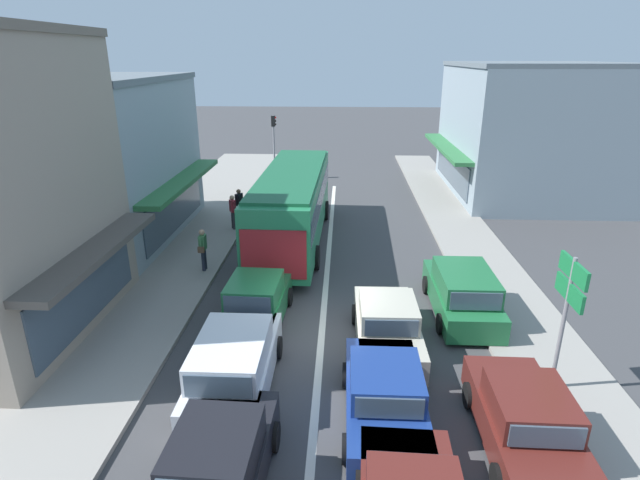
{
  "coord_description": "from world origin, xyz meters",
  "views": [
    {
      "loc": [
        0.58,
        -13.13,
        7.89
      ],
      "look_at": [
        -0.29,
        4.83,
        1.2
      ],
      "focal_mm": 28.0,
      "sensor_mm": 36.0,
      "label": 1
    }
  ],
  "objects_px": {
    "sedan_queue_gap_filler": "(387,326)",
    "pedestrian_browsing_midblock": "(239,203)",
    "city_bus": "(293,201)",
    "parked_wagon_kerb_second": "(462,293)",
    "sedan_queue_far_back": "(385,397)",
    "hatchback_adjacent_lane_trail": "(220,463)",
    "traffic_light_downstreet": "(274,136)",
    "parked_sedan_kerb_front": "(526,422)",
    "hatchback_adjacent_lane_lead": "(257,302)",
    "pedestrian_with_handbag_near": "(203,247)",
    "pedestrian_far_walker": "(233,210)",
    "wagon_behind_bus_mid": "(235,364)",
    "directional_road_sign": "(569,294)"
  },
  "relations": [
    {
      "from": "wagon_behind_bus_mid",
      "to": "pedestrian_with_handbag_near",
      "type": "height_order",
      "value": "pedestrian_with_handbag_near"
    },
    {
      "from": "sedan_queue_far_back",
      "to": "parked_wagon_kerb_second",
      "type": "xyz_separation_m",
      "value": [
        2.85,
        5.23,
        0.08
      ]
    },
    {
      "from": "hatchback_adjacent_lane_trail",
      "to": "pedestrian_far_walker",
      "type": "xyz_separation_m",
      "value": [
        -2.94,
        14.98,
        0.36
      ]
    },
    {
      "from": "sedan_queue_far_back",
      "to": "parked_sedan_kerb_front",
      "type": "relative_size",
      "value": 1.0
    },
    {
      "from": "city_bus",
      "to": "traffic_light_downstreet",
      "type": "bearing_deg",
      "value": 101.41
    },
    {
      "from": "city_bus",
      "to": "parked_wagon_kerb_second",
      "type": "height_order",
      "value": "city_bus"
    },
    {
      "from": "sedan_queue_gap_filler",
      "to": "hatchback_adjacent_lane_lead",
      "type": "bearing_deg",
      "value": 162.96
    },
    {
      "from": "wagon_behind_bus_mid",
      "to": "directional_road_sign",
      "type": "relative_size",
      "value": 1.25
    },
    {
      "from": "pedestrian_far_walker",
      "to": "traffic_light_downstreet",
      "type": "bearing_deg",
      "value": 87.06
    },
    {
      "from": "hatchback_adjacent_lane_trail",
      "to": "traffic_light_downstreet",
      "type": "bearing_deg",
      "value": 95.31
    },
    {
      "from": "sedan_queue_far_back",
      "to": "parked_wagon_kerb_second",
      "type": "relative_size",
      "value": 0.93
    },
    {
      "from": "parked_sedan_kerb_front",
      "to": "parked_wagon_kerb_second",
      "type": "height_order",
      "value": "parked_wagon_kerb_second"
    },
    {
      "from": "hatchback_adjacent_lane_trail",
      "to": "city_bus",
      "type": "bearing_deg",
      "value": 89.86
    },
    {
      "from": "parked_wagon_kerb_second",
      "to": "pedestrian_far_walker",
      "type": "bearing_deg",
      "value": 139.85
    },
    {
      "from": "city_bus",
      "to": "hatchback_adjacent_lane_trail",
      "type": "height_order",
      "value": "city_bus"
    },
    {
      "from": "pedestrian_with_handbag_near",
      "to": "pedestrian_far_walker",
      "type": "relative_size",
      "value": 1.0
    },
    {
      "from": "city_bus",
      "to": "parked_wagon_kerb_second",
      "type": "relative_size",
      "value": 2.42
    },
    {
      "from": "parked_wagon_kerb_second",
      "to": "traffic_light_downstreet",
      "type": "xyz_separation_m",
      "value": [
        -8.48,
        18.34,
        2.11
      ]
    },
    {
      "from": "parked_sedan_kerb_front",
      "to": "pedestrian_with_handbag_near",
      "type": "relative_size",
      "value": 2.59
    },
    {
      "from": "sedan_queue_gap_filler",
      "to": "sedan_queue_far_back",
      "type": "xyz_separation_m",
      "value": [
        -0.3,
        -3.17,
        0.0
      ]
    },
    {
      "from": "city_bus",
      "to": "wagon_behind_bus_mid",
      "type": "bearing_deg",
      "value": -92.18
    },
    {
      "from": "parked_wagon_kerb_second",
      "to": "directional_road_sign",
      "type": "relative_size",
      "value": 1.25
    },
    {
      "from": "hatchback_adjacent_lane_lead",
      "to": "pedestrian_browsing_midblock",
      "type": "height_order",
      "value": "pedestrian_browsing_midblock"
    },
    {
      "from": "sedan_queue_gap_filler",
      "to": "sedan_queue_far_back",
      "type": "distance_m",
      "value": 3.18
    },
    {
      "from": "directional_road_sign",
      "to": "pedestrian_far_walker",
      "type": "xyz_separation_m",
      "value": [
        -10.44,
        11.55,
        -1.64
      ]
    },
    {
      "from": "wagon_behind_bus_mid",
      "to": "pedestrian_browsing_midblock",
      "type": "xyz_separation_m",
      "value": [
        -2.49,
        12.99,
        0.32
      ]
    },
    {
      "from": "wagon_behind_bus_mid",
      "to": "directional_road_sign",
      "type": "distance_m",
      "value": 8.11
    },
    {
      "from": "sedan_queue_gap_filler",
      "to": "pedestrian_browsing_midblock",
      "type": "relative_size",
      "value": 2.59
    },
    {
      "from": "traffic_light_downstreet",
      "to": "pedestrian_far_walker",
      "type": "xyz_separation_m",
      "value": [
        -0.55,
        -10.72,
        -1.79
      ]
    },
    {
      "from": "sedan_queue_gap_filler",
      "to": "hatchback_adjacent_lane_trail",
      "type": "distance_m",
      "value": 6.37
    },
    {
      "from": "hatchback_adjacent_lane_trail",
      "to": "pedestrian_browsing_midblock",
      "type": "distance_m",
      "value": 16.37
    },
    {
      "from": "parked_sedan_kerb_front",
      "to": "traffic_light_downstreet",
      "type": "bearing_deg",
      "value": 109.37
    },
    {
      "from": "hatchback_adjacent_lane_lead",
      "to": "directional_road_sign",
      "type": "distance_m",
      "value": 8.7
    },
    {
      "from": "sedan_queue_far_back",
      "to": "pedestrian_far_walker",
      "type": "bearing_deg",
      "value": 115.68
    },
    {
      "from": "hatchback_adjacent_lane_lead",
      "to": "pedestrian_with_handbag_near",
      "type": "distance_m",
      "value": 4.49
    },
    {
      "from": "parked_sedan_kerb_front",
      "to": "pedestrian_with_handbag_near",
      "type": "xyz_separation_m",
      "value": [
        -9.17,
        8.67,
        0.4
      ]
    },
    {
      "from": "parked_sedan_kerb_front",
      "to": "pedestrian_browsing_midblock",
      "type": "relative_size",
      "value": 2.59
    },
    {
      "from": "traffic_light_downstreet",
      "to": "directional_road_sign",
      "type": "relative_size",
      "value": 1.17
    },
    {
      "from": "hatchback_adjacent_lane_trail",
      "to": "sedan_queue_far_back",
      "type": "xyz_separation_m",
      "value": [
        3.24,
        2.13,
        -0.05
      ]
    },
    {
      "from": "sedan_queue_gap_filler",
      "to": "hatchback_adjacent_lane_trail",
      "type": "height_order",
      "value": "hatchback_adjacent_lane_trail"
    },
    {
      "from": "directional_road_sign",
      "to": "city_bus",
      "type": "bearing_deg",
      "value": 125.99
    },
    {
      "from": "city_bus",
      "to": "pedestrian_with_handbag_near",
      "type": "xyz_separation_m",
      "value": [
        -3.07,
        -3.59,
        -0.81
      ]
    },
    {
      "from": "parked_sedan_kerb_front",
      "to": "pedestrian_far_walker",
      "type": "relative_size",
      "value": 2.59
    },
    {
      "from": "traffic_light_downstreet",
      "to": "pedestrian_far_walker",
      "type": "relative_size",
      "value": 2.58
    },
    {
      "from": "hatchback_adjacent_lane_trail",
      "to": "sedan_queue_far_back",
      "type": "height_order",
      "value": "hatchback_adjacent_lane_trail"
    },
    {
      "from": "parked_sedan_kerb_front",
      "to": "pedestrian_with_handbag_near",
      "type": "height_order",
      "value": "pedestrian_with_handbag_near"
    },
    {
      "from": "city_bus",
      "to": "parked_sedan_kerb_front",
      "type": "relative_size",
      "value": 2.59
    },
    {
      "from": "sedan_queue_far_back",
      "to": "parked_sedan_kerb_front",
      "type": "bearing_deg",
      "value": -13.18
    },
    {
      "from": "traffic_light_downstreet",
      "to": "parked_sedan_kerb_front",
      "type": "bearing_deg",
      "value": -70.63
    },
    {
      "from": "parked_sedan_kerb_front",
      "to": "parked_wagon_kerb_second",
      "type": "bearing_deg",
      "value": 90.43
    }
  ]
}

